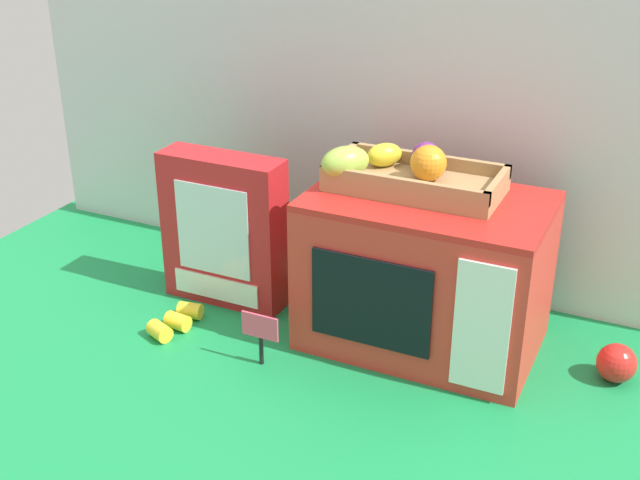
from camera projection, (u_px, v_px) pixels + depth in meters
The scene contains 8 objects.
ground_plane at pixel (321, 327), 1.56m from camera, with size 1.70×1.70×0.00m, color #198C47.
display_back_panel at pixel (378, 129), 1.64m from camera, with size 1.61×0.03×0.63m, color silver.
toy_microwave at pixel (425, 272), 1.45m from camera, with size 0.41×0.27×0.28m.
food_groups_crate at pixel (406, 173), 1.42m from camera, with size 0.31×0.17×0.08m.
cookie_set_box at pixel (224, 230), 1.59m from camera, with size 0.25×0.08×0.30m.
price_sign at pixel (260, 332), 1.41m from camera, with size 0.07×0.01×0.10m.
loose_toy_banana at pixel (176, 321), 1.54m from camera, with size 0.06×0.13×0.03m.
loose_toy_apple at pixel (617, 363), 1.38m from camera, with size 0.07×0.07×0.07m, color red.
Camera 1 is at (0.57, -1.21, 0.81)m, focal length 45.89 mm.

